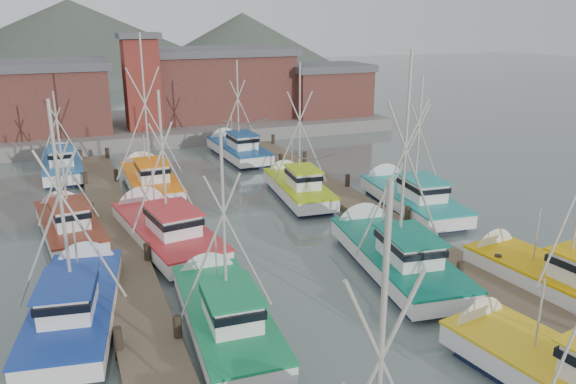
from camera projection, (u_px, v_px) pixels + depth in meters
name	position (u px, v px, depth m)	size (l,w,h in m)	color
ground	(311.00, 292.00, 23.63)	(260.00, 260.00, 0.00)	#4C5C58
dock_left	(128.00, 276.00, 24.65)	(2.30, 46.00, 1.50)	brown
dock_right	(401.00, 232.00, 29.64)	(2.30, 46.00, 1.50)	brown
quay	(160.00, 126.00, 56.20)	(44.00, 16.00, 1.20)	gray
shed_left	(35.00, 97.00, 49.39)	(12.72, 8.48, 6.20)	brown
shed_center	(217.00, 82.00, 57.11)	(14.84, 9.54, 6.90)	brown
shed_right	(327.00, 89.00, 58.63)	(8.48, 6.36, 5.20)	brown
lookout_tower	(142.00, 81.00, 50.47)	(3.60, 3.60, 8.50)	maroon
distant_hills	(40.00, 67.00, 127.60)	(175.00, 140.00, 42.00)	#485345
boat_1	(561.00, 374.00, 17.07)	(4.23, 9.30, 9.05)	#101937
boat_4	(223.00, 312.00, 20.71)	(3.36, 8.80, 8.32)	#101937
boat_5	(391.00, 253.00, 25.81)	(4.29, 10.16, 10.75)	#101937
boat_6	(77.00, 301.00, 21.44)	(4.25, 9.44, 9.28)	#101937
boat_7	(551.00, 278.00, 23.35)	(3.82, 9.08, 9.46)	#101937
boat_8	(163.00, 228.00, 28.83)	(4.58, 10.32, 8.75)	#101937
boat_9	(296.00, 187.00, 35.89)	(3.63, 8.58, 9.19)	#101937
boat_10	(68.00, 224.00, 29.42)	(3.49, 8.56, 7.11)	#101937
boat_11	(408.00, 197.00, 33.90)	(3.82, 9.60, 8.79)	#101937
boat_12	(149.00, 179.00, 37.57)	(4.33, 9.29, 10.97)	#101937
boat_13	(236.00, 149.00, 46.17)	(3.52, 9.26, 8.66)	#101937
boat_14	(62.00, 165.00, 41.17)	(2.91, 8.48, 6.81)	#101937
gull_near	(247.00, 123.00, 17.69)	(1.55, 0.62, 0.24)	gray
gull_far	(316.00, 158.00, 21.64)	(1.55, 0.63, 0.24)	gray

